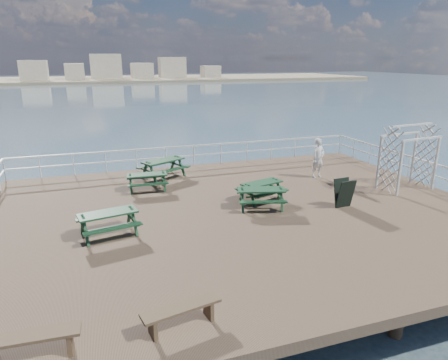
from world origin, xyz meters
TOP-DOWN VIEW (x-y plane):
  - ground at (0.00, 0.00)m, footprint 18.00×14.00m
  - sea_backdrop at (12.54, 134.07)m, footprint 300.00×300.00m
  - railing at (-0.07, 2.57)m, footprint 17.77×13.76m
  - picnic_table_a at (-1.91, 5.20)m, footprint 2.49×2.32m
  - picnic_table_b at (-2.91, 3.54)m, footprint 1.73×1.43m
  - picnic_table_c at (1.20, 0.88)m, footprint 1.98×1.75m
  - picnic_table_d at (-4.72, -0.63)m, footprint 2.03×1.75m
  - picnic_table_e at (0.82, 0.05)m, footprint 2.05×1.81m
  - flat_bench_near at (-6.39, -5.80)m, footprint 1.78×0.51m
  - flat_bench_far at (-3.55, -5.80)m, footprint 1.74×0.73m
  - trellis_arbor at (7.60, 0.19)m, footprint 2.35×1.42m
  - sandwich_board at (3.78, -0.88)m, footprint 0.70×0.54m
  - person at (4.93, 2.86)m, footprint 0.76×0.58m

SIDE VIEW (x-z plane):
  - sea_backdrop at x=12.54m, z-range -5.11..4.09m
  - ground at x=0.00m, z-range -0.30..0.00m
  - flat_bench_far at x=-3.55m, z-range 0.12..0.61m
  - flat_bench_near at x=-6.39m, z-range 0.13..0.63m
  - picnic_table_b at x=-2.91m, z-range 0.11..0.92m
  - picnic_table_c at x=1.20m, z-range 0.11..0.93m
  - sandwich_board at x=3.78m, z-range -0.01..1.09m
  - picnic_table_e at x=0.82m, z-range 0.12..0.96m
  - picnic_table_d at x=-4.72m, z-range 0.12..0.99m
  - picnic_table_a at x=-1.91m, z-range 0.13..1.10m
  - railing at x=-0.07m, z-range 0.32..1.42m
  - person at x=4.93m, z-range 0.00..1.87m
  - trellis_arbor at x=7.60m, z-range -0.16..2.63m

